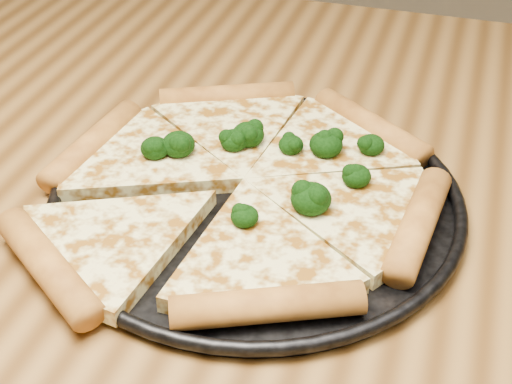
# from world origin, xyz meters

# --- Properties ---
(dining_table) EXTENTS (1.20, 0.90, 0.75)m
(dining_table) POSITION_xyz_m (0.00, 0.00, 0.66)
(dining_table) COLOR brown
(dining_table) RESTS_ON ground
(pizza_pan) EXTENTS (0.37, 0.37, 0.02)m
(pizza_pan) POSITION_xyz_m (0.03, -0.03, 0.76)
(pizza_pan) COLOR black
(pizza_pan) RESTS_ON dining_table
(pizza) EXTENTS (0.36, 0.39, 0.03)m
(pizza) POSITION_xyz_m (0.01, -0.03, 0.77)
(pizza) COLOR #ECE090
(pizza) RESTS_ON pizza_pan
(broccoli_florets) EXTENTS (0.22, 0.16, 0.03)m
(broccoli_florets) POSITION_xyz_m (0.03, -0.00, 0.78)
(broccoli_florets) COLOR black
(broccoli_florets) RESTS_ON pizza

